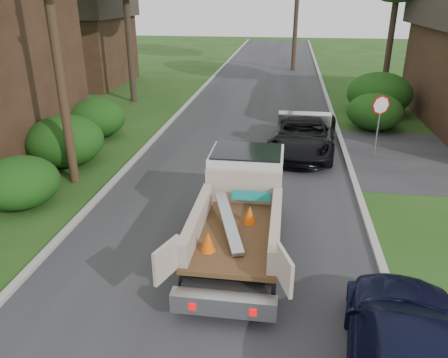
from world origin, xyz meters
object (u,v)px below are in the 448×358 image
Objects in this scene: flatbed_truck at (242,198)px; black_pickup at (304,134)px; stop_sign at (380,113)px; utility_pole at (53,24)px; house_left_far at (72,39)px.

black_pickup is at bearing 76.13° from flatbed_truck.
stop_sign is 2.99m from black_pickup.
house_left_far is (-8.02, 17.02, -2.12)m from utility_pole.
flatbed_truck is (-4.55, -6.91, -0.64)m from stop_sign.
utility_pole reaches higher than black_pickup.
stop_sign is at bearing -34.81° from house_left_far.
black_pickup is (15.90, -12.78, -2.30)m from house_left_far.
stop_sign is 8.30m from flatbed_truck.
house_left_far reaches higher than black_pickup.
black_pickup is at bearing -38.79° from house_left_far.
flatbed_truck is (14.15, -19.91, -1.92)m from house_left_far.
stop_sign is at bearing 20.62° from utility_pole.
stop_sign is 0.45× the size of flatbed_truck.
flatbed_truck is at bearing -123.40° from stop_sign.
stop_sign is 0.33× the size of house_left_far.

